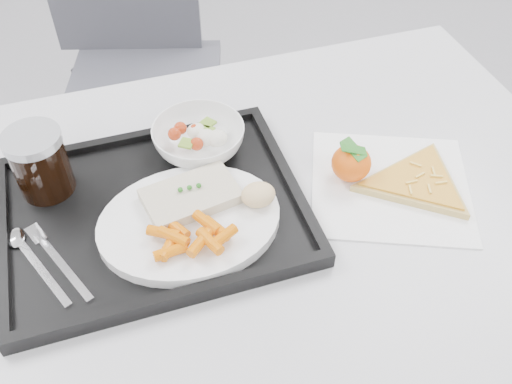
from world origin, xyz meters
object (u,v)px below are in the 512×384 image
(chair, at_px, (135,46))
(table, at_px, (231,245))
(salad_bowl, at_px, (199,139))
(cola_glass, at_px, (40,162))
(tray, at_px, (153,212))
(dinner_plate, at_px, (190,222))
(tangerine, at_px, (351,163))
(pizza_slice, at_px, (417,182))

(chair, bearing_deg, table, -87.95)
(salad_bowl, distance_m, cola_glass, 0.25)
(tray, distance_m, cola_glass, 0.19)
(chair, relative_size, tray, 2.07)
(dinner_plate, distance_m, salad_bowl, 0.17)
(tray, bearing_deg, table, -20.50)
(tangerine, bearing_deg, dinner_plate, -173.47)
(tangerine, height_order, pizza_slice, tangerine)
(salad_bowl, xyz_separation_m, cola_glass, (-0.25, -0.01, 0.03))
(tray, height_order, salad_bowl, salad_bowl)
(cola_glass, bearing_deg, chair, 73.07)
(cola_glass, bearing_deg, dinner_plate, -36.99)
(table, height_order, tangerine, tangerine)
(table, distance_m, dinner_plate, 0.11)
(dinner_plate, relative_size, pizza_slice, 1.05)
(tray, xyz_separation_m, dinner_plate, (0.05, -0.05, 0.02))
(tangerine, bearing_deg, cola_glass, 166.23)
(cola_glass, xyz_separation_m, tangerine, (0.46, -0.11, -0.04))
(tray, bearing_deg, salad_bowl, 47.30)
(salad_bowl, bearing_deg, cola_glass, -176.65)
(table, bearing_deg, chair, 92.05)
(table, bearing_deg, cola_glass, 152.06)
(dinner_plate, relative_size, salad_bowl, 1.78)
(chair, distance_m, cola_glass, 0.82)
(pizza_slice, bearing_deg, dinner_plate, 177.10)
(tangerine, bearing_deg, tray, 176.58)
(table, bearing_deg, dinner_plate, -171.91)
(salad_bowl, height_order, pizza_slice, salad_bowl)
(tangerine, relative_size, pizza_slice, 0.26)
(tray, distance_m, pizza_slice, 0.42)
(chair, distance_m, tray, 0.87)
(table, height_order, salad_bowl, salad_bowl)
(table, bearing_deg, salad_bowl, 93.45)
(table, bearing_deg, pizza_slice, -5.20)
(chair, relative_size, pizza_slice, 3.61)
(table, relative_size, pizza_slice, 4.66)
(chair, relative_size, dinner_plate, 3.44)
(cola_glass, height_order, pizza_slice, cola_glass)
(chair, height_order, pizza_slice, chair)
(tangerine, bearing_deg, salad_bowl, 149.46)
(tray, bearing_deg, cola_glass, 147.07)
(chair, height_order, tangerine, chair)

